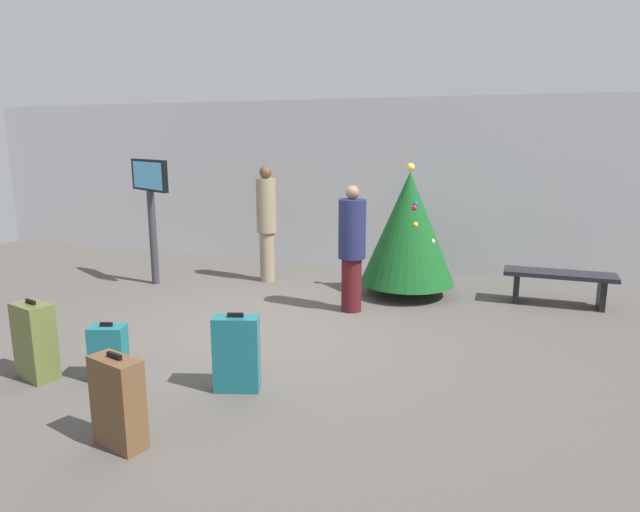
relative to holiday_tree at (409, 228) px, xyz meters
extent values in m
plane|color=#514C47|center=(-1.32, -2.16, -1.02)|extent=(16.00, 16.00, 0.00)
cube|color=silver|center=(-1.32, 1.58, 0.47)|extent=(16.00, 0.20, 2.99)
cylinder|color=#4C3319|center=(0.00, 0.00, -0.92)|extent=(0.12, 0.12, 0.19)
cone|color=#14511E|center=(0.00, 0.00, 0.00)|extent=(1.40, 1.40, 1.66)
sphere|color=#F2D84C|center=(0.00, 0.00, 0.89)|extent=(0.12, 0.12, 0.12)
sphere|color=blue|center=(0.07, 0.13, 0.45)|extent=(0.08, 0.08, 0.08)
sphere|color=red|center=(0.11, -0.17, 0.32)|extent=(0.08, 0.08, 0.08)
sphere|color=yellow|center=(0.14, -0.26, 0.09)|extent=(0.08, 0.08, 0.08)
sphere|color=silver|center=(0.37, -0.13, -0.16)|extent=(0.08, 0.08, 0.08)
sphere|color=blue|center=(0.11, -0.14, 0.37)|extent=(0.08, 0.08, 0.08)
cylinder|color=#333338|center=(-3.97, -0.72, -0.27)|extent=(0.12, 0.12, 1.51)
cube|color=black|center=(-3.97, -0.72, 0.73)|extent=(0.99, 0.57, 0.49)
cube|color=#4CB2F2|center=(-3.97, -0.77, 0.73)|extent=(0.86, 0.46, 0.41)
cube|color=black|center=(2.12, 0.19, -0.57)|extent=(1.48, 0.44, 0.06)
cube|color=black|center=(1.56, 0.19, -0.81)|extent=(0.08, 0.35, 0.42)
cube|color=black|center=(2.67, 0.19, -0.81)|extent=(0.08, 0.35, 0.42)
cylinder|color=gray|center=(-2.33, 0.06, -0.61)|extent=(0.24, 0.24, 0.82)
cylinder|color=gray|center=(-2.33, 0.06, 0.23)|extent=(0.37, 0.37, 0.87)
sphere|color=brown|center=(-2.33, 0.06, 0.76)|extent=(0.20, 0.20, 0.20)
cylinder|color=#4C1419|center=(-0.56, -1.05, -0.65)|extent=(0.27, 0.27, 0.74)
cylinder|color=#1E234C|center=(-0.56, -1.05, 0.11)|extent=(0.50, 0.50, 0.79)
sphere|color=#8C6647|center=(-0.56, -1.05, 0.60)|extent=(0.18, 0.18, 0.18)
cube|color=#19606B|center=(-2.15, -3.98, -0.75)|extent=(0.38, 0.30, 0.55)
cube|color=black|center=(-2.15, -3.98, -0.46)|extent=(0.12, 0.07, 0.04)
cube|color=#19606B|center=(-0.87, -3.77, -0.66)|extent=(0.46, 0.32, 0.72)
cube|color=black|center=(-0.87, -3.77, -0.29)|extent=(0.15, 0.07, 0.04)
cube|color=#59602D|center=(-2.84, -4.20, -0.64)|extent=(0.46, 0.35, 0.76)
cube|color=black|center=(-2.84, -4.20, -0.24)|extent=(0.14, 0.07, 0.04)
cube|color=brown|center=(-1.25, -4.93, -0.67)|extent=(0.47, 0.31, 0.71)
cube|color=black|center=(-1.25, -4.93, -0.29)|extent=(0.15, 0.07, 0.04)
camera|label=1|loc=(1.51, -8.09, 1.30)|focal=31.27mm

